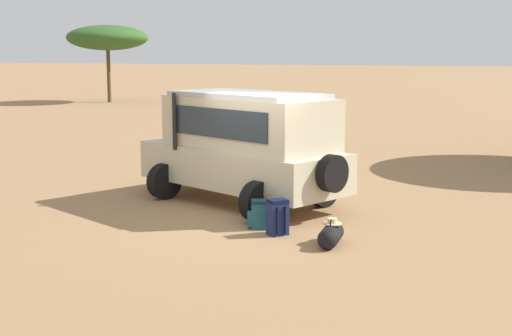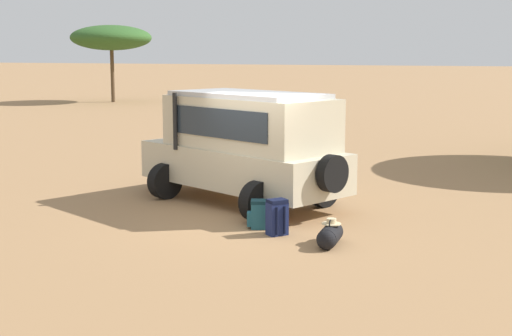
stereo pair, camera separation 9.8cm
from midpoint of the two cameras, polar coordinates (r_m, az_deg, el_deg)
ground_plane at (r=14.31m, az=-0.78°, el=-4.03°), size 320.00×320.00×0.00m
safari_vehicle at (r=15.48m, az=-1.09°, el=1.86°), size 5.38×3.85×2.44m
backpack_beside_front_wheel at (r=12.96m, az=1.50°, el=-3.98°), size 0.45×0.44×0.66m
backpack_cluster_center at (r=14.14m, az=1.43°, el=-2.98°), size 0.41×0.37×0.60m
backpack_near_rear_wheel at (r=13.44m, az=0.05°, el=-3.74°), size 0.47×0.39×0.54m
duffel_bag_low_black_case at (r=12.37m, az=5.78°, el=-5.34°), size 0.40×0.96×0.45m
acacia_tree_far_left at (r=48.20m, az=-11.85°, el=10.15°), size 5.14×5.54×5.01m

